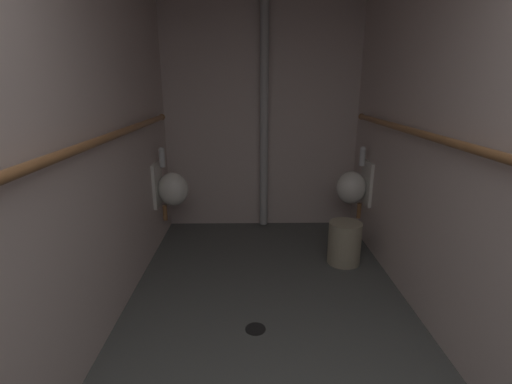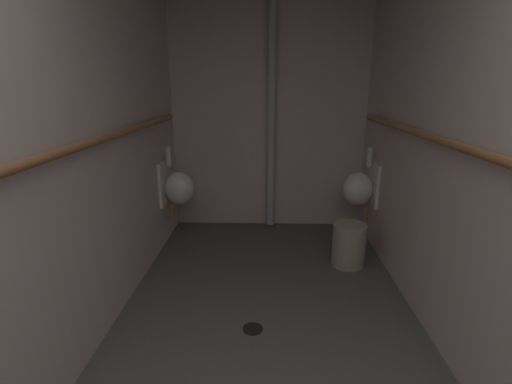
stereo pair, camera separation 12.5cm
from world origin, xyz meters
The scene contains 11 objects.
floor centered at (0.00, 1.94, -0.04)m, with size 2.27×3.99×0.08m, color #4C4F4C.
wall_left centered at (-1.10, 1.94, 1.30)m, with size 0.06×3.99×2.60m, color beige.
wall_right centered at (1.10, 1.94, 1.30)m, with size 0.06×3.99×2.60m, color beige.
wall_back centered at (0.00, 3.90, 1.30)m, with size 2.27×0.06×2.60m, color beige.
urinal_left_mid centered at (-0.93, 3.32, 0.60)m, with size 0.32×0.30×0.76m.
urinal_right_mid centered at (0.93, 3.34, 0.60)m, with size 0.32×0.30×0.76m.
supply_pipe_left centered at (-1.01, 1.94, 1.28)m, with size 0.06×3.20×0.06m.
supply_pipe_right centered at (1.01, 1.92, 1.28)m, with size 0.06×3.30×0.06m.
standpipe_back_wall centered at (0.03, 3.79, 1.30)m, with size 0.09×0.09×2.55m, color #B2B2B2.
floor_drain centered at (-0.10, 1.89, 0.00)m, with size 0.14×0.14×0.01m, color black.
waste_bin centered at (0.74, 2.85, 0.20)m, with size 0.30×0.30×0.39m, color #9E937A.
Camera 2 is at (-0.01, -0.24, 1.60)m, focal length 25.69 mm.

